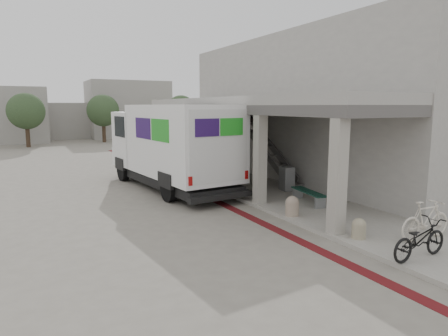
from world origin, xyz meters
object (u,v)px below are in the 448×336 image
bench (308,194)px  bicycle_black (419,239)px  bicycle_cream (426,220)px  fedex_truck (171,144)px  utility_cabinet (287,178)px

bench → bicycle_black: (-1.16, -5.44, 0.14)m
bicycle_black → bicycle_cream: (1.37, 0.86, 0.06)m
fedex_truck → utility_cabinet: size_ratio=8.88×
utility_cabinet → bicycle_cream: bicycle_cream is taller
utility_cabinet → bicycle_black: (-1.80, -7.68, -0.03)m
fedex_truck → bicycle_black: bearing=-84.5°
fedex_truck → bicycle_cream: (3.58, -10.01, -1.32)m
fedex_truck → bicycle_cream: size_ratio=5.07×
fedex_truck → bicycle_black: (2.21, -10.87, -1.38)m
utility_cabinet → bicycle_black: bearing=-95.2°
bench → bicycle_black: size_ratio=1.11×
fedex_truck → bench: (3.36, -5.42, -1.53)m
bench → bicycle_black: bicycle_black is taller
fedex_truck → bench: fedex_truck is taller
utility_cabinet → bicycle_black: 7.89m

